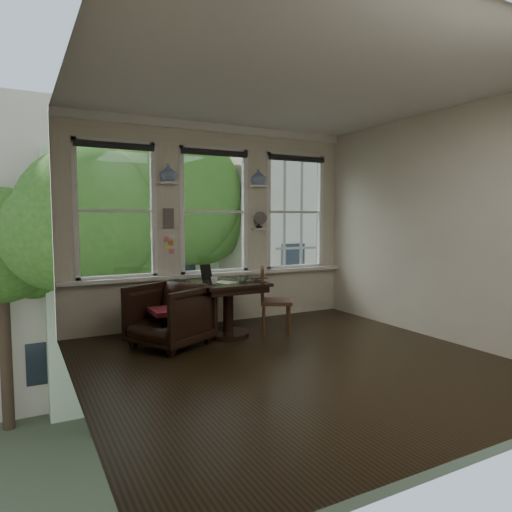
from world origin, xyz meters
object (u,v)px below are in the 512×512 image
armchair_left (170,315)px  laptop (257,280)px  table (228,309)px  mug (214,280)px  side_chair_right (276,301)px

armchair_left → laptop: bearing=59.9°
table → laptop: (0.37, -0.14, 0.39)m
table → laptop: 0.55m
table → mug: (-0.24, -0.09, 0.42)m
side_chair_right → laptop: size_ratio=2.75×
mug → side_chair_right: bearing=-5.5°
table → armchair_left: armchair_left is taller
table → side_chair_right: side_chair_right is taller
table → armchair_left: (-0.84, -0.09, 0.02)m
laptop → mug: bearing=-179.5°
laptop → mug: size_ratio=3.54×
table → mug: mug is taller
side_chair_right → mug: size_ratio=9.75×
side_chair_right → mug: (-0.88, 0.09, 0.33)m
side_chair_right → mug: side_chair_right is taller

